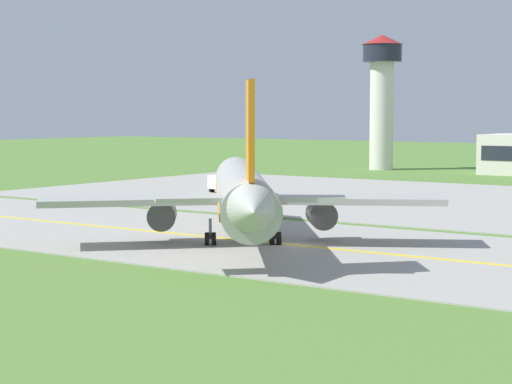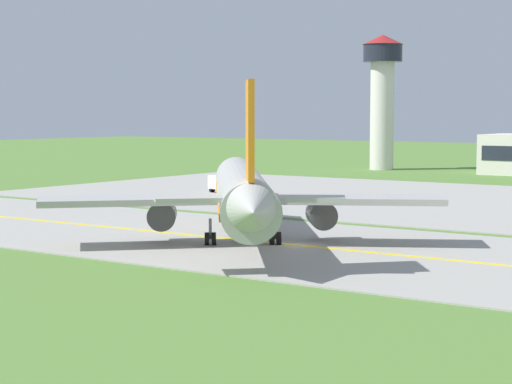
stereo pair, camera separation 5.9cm
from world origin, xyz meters
The scene contains 6 objects.
ground_plane centered at (0.00, 0.00, 0.00)m, with size 500.00×500.00×0.00m, color #517A33.
taxiway_strip centered at (0.00, 0.00, 0.05)m, with size 240.00×28.00×0.10m, color #9E9B93.
taxiway_centreline centered at (0.00, 0.00, 0.11)m, with size 220.00×0.60×0.01m, color yellow.
airplane_lead centered at (-4.58, -0.93, 4.13)m, with size 29.21×33.51×12.70m.
service_truck_pushback centered at (-34.49, 36.48, 1.18)m, with size 2.60×6.50×2.59m.
control_tower centered at (-40.35, 93.38, 15.14)m, with size 7.60×7.60×24.97m.
Camera 1 is at (38.94, -61.52, 10.59)m, focal length 64.90 mm.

